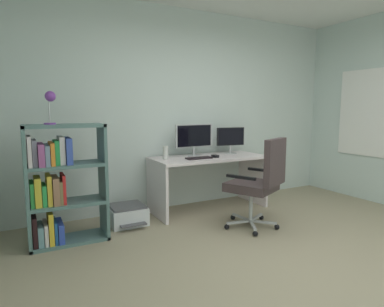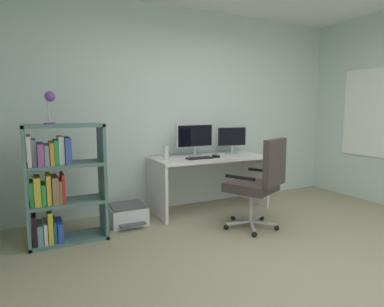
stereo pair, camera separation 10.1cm
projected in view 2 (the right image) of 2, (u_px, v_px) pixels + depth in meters
name	position (u px, v px, depth m)	size (l,w,h in m)	color
ground_plane	(300.00, 270.00, 2.83)	(4.96, 4.41, 0.02)	gray
wall_back	(186.00, 110.00, 4.65)	(4.96, 0.10, 2.71)	silver
desk	(209.00, 170.00, 4.46)	(1.55, 0.68, 0.73)	white
monitor_main	(195.00, 137.00, 4.41)	(0.55, 0.18, 0.43)	#B2B5B7
monitor_secondary	(232.00, 138.00, 4.68)	(0.42, 0.18, 0.37)	#B2B5B7
keyboard	(199.00, 158.00, 4.23)	(0.34, 0.13, 0.02)	black
computer_mouse	(216.00, 156.00, 4.34)	(0.06, 0.10, 0.03)	black
desktop_speaker	(166.00, 152.00, 4.20)	(0.07, 0.07, 0.17)	silver
office_chair	(259.00, 180.00, 3.70)	(0.67, 0.71, 1.05)	#B7BABC
bookshelf	(57.00, 185.00, 3.33)	(0.77, 0.35, 1.21)	slate
desk_lamp	(50.00, 101.00, 3.21)	(0.12, 0.11, 0.32)	purple
printer	(127.00, 214.00, 3.94)	(0.42, 0.48, 0.23)	silver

